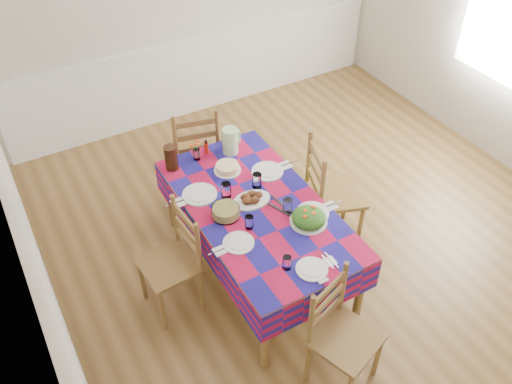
% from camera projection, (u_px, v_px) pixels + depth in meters
% --- Properties ---
extents(room, '(4.58, 5.08, 2.78)m').
position_uv_depth(room, '(339.00, 110.00, 3.96)').
color(room, brown).
rests_on(room, ground).
extents(wainscot, '(4.41, 0.06, 0.92)m').
position_uv_depth(wainscot, '(202.00, 71.00, 6.15)').
color(wainscot, white).
rests_on(wainscot, room).
extents(dining_table, '(0.97, 1.80, 0.70)m').
position_uv_depth(dining_table, '(257.00, 213.00, 4.18)').
color(dining_table, brown).
rests_on(dining_table, room).
extents(setting_near_head, '(0.36, 0.24, 0.11)m').
position_uv_depth(setting_near_head, '(303.00, 266.00, 3.64)').
color(setting_near_head, white).
rests_on(setting_near_head, dining_table).
extents(setting_left_near, '(0.41, 0.25, 0.11)m').
position_uv_depth(setting_left_near, '(242.00, 235.00, 3.86)').
color(setting_left_near, white).
rests_on(setting_left_near, dining_table).
extents(setting_left_far, '(0.50, 0.30, 0.13)m').
position_uv_depth(setting_left_far, '(208.00, 193.00, 4.20)').
color(setting_left_far, white).
rests_on(setting_left_far, dining_table).
extents(setting_right_near, '(0.47, 0.27, 0.12)m').
position_uv_depth(setting_right_near, '(304.00, 210.00, 4.06)').
color(setting_right_near, white).
rests_on(setting_right_near, dining_table).
extents(setting_right_far, '(0.50, 0.29, 0.13)m').
position_uv_depth(setting_right_far, '(264.00, 174.00, 4.38)').
color(setting_right_far, white).
rests_on(setting_right_far, dining_table).
extents(meat_platter, '(0.30, 0.22, 0.06)m').
position_uv_depth(meat_platter, '(251.00, 199.00, 4.16)').
color(meat_platter, white).
rests_on(meat_platter, dining_table).
extents(salad_platter, '(0.28, 0.28, 0.12)m').
position_uv_depth(salad_platter, '(309.00, 218.00, 3.97)').
color(salad_platter, white).
rests_on(salad_platter, dining_table).
extents(pasta_bowl, '(0.21, 0.21, 0.08)m').
position_uv_depth(pasta_bowl, '(226.00, 212.00, 4.03)').
color(pasta_bowl, white).
rests_on(pasta_bowl, dining_table).
extents(cake, '(0.23, 0.23, 0.06)m').
position_uv_depth(cake, '(227.00, 168.00, 4.44)').
color(cake, white).
rests_on(cake, dining_table).
extents(serving_utensils, '(0.14, 0.31, 0.01)m').
position_uv_depth(serving_utensils, '(281.00, 208.00, 4.11)').
color(serving_utensils, black).
rests_on(serving_utensils, dining_table).
extents(flower_vase, '(0.12, 0.10, 0.19)m').
position_uv_depth(flower_vase, '(196.00, 152.00, 4.52)').
color(flower_vase, white).
rests_on(flower_vase, dining_table).
extents(hot_sauce, '(0.03, 0.03, 0.13)m').
position_uv_depth(hot_sauce, '(206.00, 147.00, 4.59)').
color(hot_sauce, red).
rests_on(hot_sauce, dining_table).
extents(green_pitcher, '(0.14, 0.14, 0.23)m').
position_uv_depth(green_pitcher, '(230.00, 141.00, 4.57)').
color(green_pitcher, '#B9E5A2').
rests_on(green_pitcher, dining_table).
extents(tea_pitcher, '(0.11, 0.11, 0.22)m').
position_uv_depth(tea_pitcher, '(171.00, 158.00, 4.41)').
color(tea_pitcher, black).
rests_on(tea_pitcher, dining_table).
extents(name_card, '(0.07, 0.02, 0.02)m').
position_uv_depth(name_card, '(324.00, 281.00, 3.57)').
color(name_card, white).
rests_on(name_card, dining_table).
extents(chair_near, '(0.52, 0.50, 0.93)m').
position_uv_depth(chair_near, '(341.00, 336.00, 3.54)').
color(chair_near, brown).
rests_on(chair_near, room).
extents(chair_far, '(0.52, 0.51, 0.99)m').
position_uv_depth(chair_far, '(196.00, 152.00, 5.01)').
color(chair_far, brown).
rests_on(chair_far, room).
extents(chair_left, '(0.42, 0.44, 0.93)m').
position_uv_depth(chair_left, '(174.00, 262.00, 4.03)').
color(chair_left, brown).
rests_on(chair_left, room).
extents(chair_right, '(0.55, 0.57, 1.02)m').
position_uv_depth(chair_right, '(330.00, 194.00, 4.54)').
color(chair_right, brown).
rests_on(chair_right, room).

